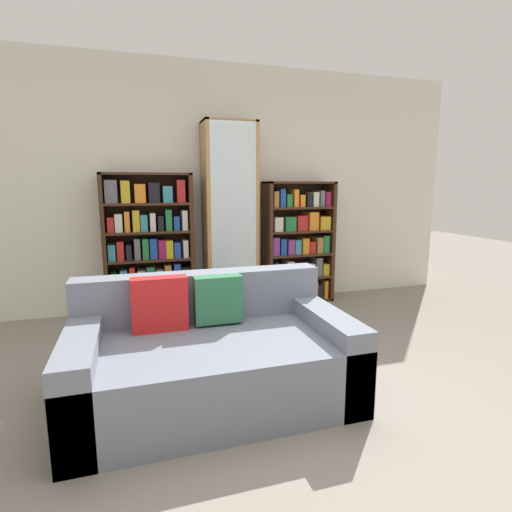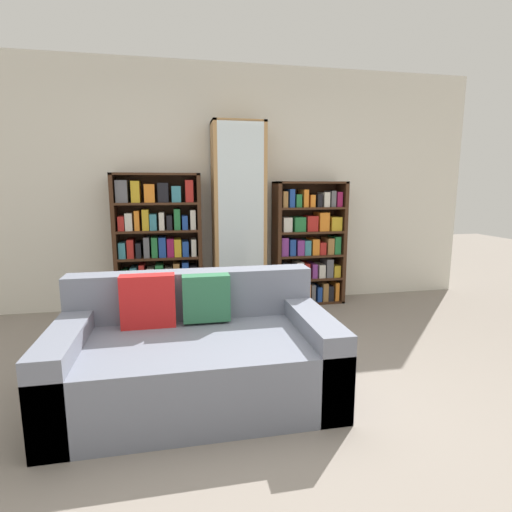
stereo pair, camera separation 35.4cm
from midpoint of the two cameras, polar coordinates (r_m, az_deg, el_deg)
name	(u,v)px [view 2 (the right image)]	position (r m, az deg, el deg)	size (l,w,h in m)	color
ground_plane	(285,428)	(2.51, 8.56, -23.26)	(16.00, 16.00, 0.00)	gray
wall_back	(225,188)	(4.63, -2.20, 9.71)	(6.00, 0.06, 2.70)	silver
couch	(196,355)	(2.70, -4.81, -13.98)	(1.73, 1.00, 0.79)	slate
bookshelf_left	(159,245)	(4.41, -11.54, 1.49)	(0.92, 0.32, 1.50)	#3D2314
display_cabinet	(239,218)	(4.45, -0.23, 5.51)	(0.57, 0.36, 2.05)	#AD7F4C
bookshelf_right	(309,246)	(4.74, 9.68, 1.41)	(0.82, 0.32, 1.42)	#3D2314
wine_bottle	(295,306)	(4.16, 8.02, -7.05)	(0.08, 0.08, 0.39)	#192333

